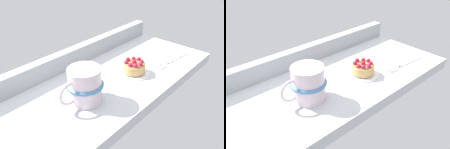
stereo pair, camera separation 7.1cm
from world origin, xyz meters
TOP-DOWN VIEW (x-y plane):
  - ground_plane at (0.00, 0.00)cm, footprint 76.24×34.18cm
  - window_rail_back at (0.00, 15.44)cm, footprint 74.71×3.31cm
  - dessert_plate at (7.09, -3.93)cm, footprint 10.57×10.57cm
  - raspberry_tart at (7.07, -3.93)cm, footprint 7.34×7.34cm
  - coffee_mug at (-13.79, -2.96)cm, footprint 13.78×10.22cm
  - dessert_fork at (23.18, -9.40)cm, footprint 17.66×3.19cm

SIDE VIEW (x-z plane):
  - ground_plane at x=0.00cm, z-range -3.65..0.00cm
  - dessert_fork at x=23.18cm, z-range 0.00..0.60cm
  - dessert_plate at x=7.09cm, z-range -0.02..0.72cm
  - raspberry_tart at x=7.07cm, z-range 0.39..4.58cm
  - window_rail_back at x=0.00cm, z-range 0.00..6.15cm
  - coffee_mug at x=-13.79cm, z-range 0.02..9.97cm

